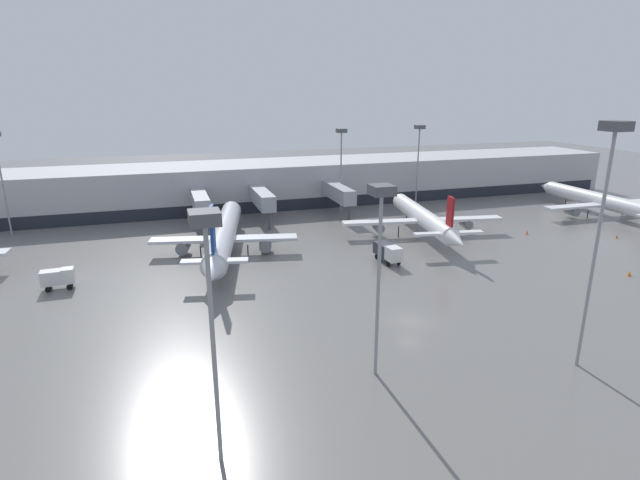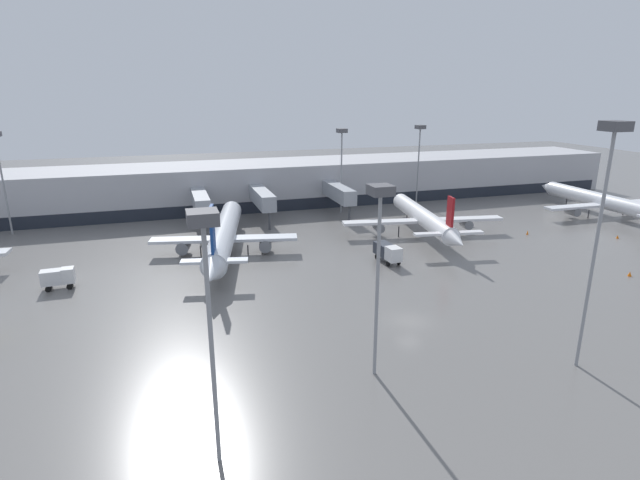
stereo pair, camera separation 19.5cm
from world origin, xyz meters
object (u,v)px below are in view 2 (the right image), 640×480
object	(u,v)px
parked_jet_3	(224,235)
apron_light_mast_3	(206,269)
apron_light_mast_0	(420,142)
apron_light_mast_2	(606,183)
service_truck_2	(58,277)
service_truck_0	(388,251)
parked_jet_0	(424,218)
traffic_cone_4	(215,254)
traffic_cone_1	(528,232)
parked_jet_2	(605,202)
traffic_cone_2	(618,237)
apron_light_mast_7	(342,146)
traffic_cone_0	(630,274)
apron_light_mast_4	(379,227)

from	to	relation	value
parked_jet_3	apron_light_mast_3	distance (m)	46.22
apron_light_mast_0	apron_light_mast_2	xyz separation A→B (m)	(-18.16, -64.54, 3.16)
service_truck_2	service_truck_0	bearing A→B (deg)	-6.64
parked_jet_0	apron_light_mast_2	distance (m)	44.97
service_truck_2	apron_light_mast_3	bearing A→B (deg)	-69.61
traffic_cone_4	apron_light_mast_0	xyz separation A→B (m)	(45.91, 23.27, 13.13)
service_truck_0	apron_light_mast_3	distance (m)	45.40
traffic_cone_1	traffic_cone_4	world-z (taller)	traffic_cone_1
parked_jet_2	traffic_cone_2	distance (m)	17.02
service_truck_0	service_truck_2	xyz separation A→B (m)	(-43.58, 3.03, -0.03)
traffic_cone_4	traffic_cone_1	bearing A→B (deg)	-4.64
parked_jet_3	apron_light_mast_7	size ratio (longest dim) A/B	2.33
traffic_cone_2	traffic_cone_1	bearing A→B (deg)	152.95
traffic_cone_0	apron_light_mast_4	xyz separation A→B (m)	(-42.18, -11.80, 13.03)
parked_jet_0	apron_light_mast_3	bearing A→B (deg)	147.79
service_truck_0	apron_light_mast_2	size ratio (longest dim) A/B	0.26
service_truck_2	traffic_cone_0	xyz separation A→B (m)	(72.03, -18.13, -1.24)
traffic_cone_4	apron_light_mast_0	size ratio (longest dim) A/B	0.04
parked_jet_2	traffic_cone_1	world-z (taller)	parked_jet_2
parked_jet_0	apron_light_mast_2	world-z (taller)	apron_light_mast_2
service_truck_0	apron_light_mast_4	xyz separation A→B (m)	(-13.73, -26.90, 11.75)
parked_jet_0	apron_light_mast_2	bearing A→B (deg)	179.26
service_truck_2	apron_light_mast_7	world-z (taller)	apron_light_mast_7
traffic_cone_2	apron_light_mast_3	size ratio (longest dim) A/B	0.03
traffic_cone_0	apron_light_mast_3	size ratio (longest dim) A/B	0.04
traffic_cone_1	traffic_cone_0	bearing A→B (deg)	-91.93
parked_jet_2	apron_light_mast_0	xyz separation A→B (m)	(-30.14, 20.97, 10.62)
service_truck_2	apron_light_mast_7	xyz separation A→B (m)	(47.56, 27.91, 11.80)
traffic_cone_0	traffic_cone_1	world-z (taller)	traffic_cone_1
apron_light_mast_2	apron_light_mast_7	distance (m)	62.17
parked_jet_2	traffic_cone_2	bearing A→B (deg)	142.28
parked_jet_2	parked_jet_3	xyz separation A→B (m)	(-74.49, -1.54, 0.11)
apron_light_mast_2	apron_light_mast_4	distance (m)	18.73
parked_jet_2	traffic_cone_0	xyz separation A→B (m)	(-24.06, -27.53, -2.53)
apron_light_mast_4	apron_light_mast_7	bearing A→B (deg)	72.98
parked_jet_2	service_truck_2	world-z (taller)	parked_jet_2
service_truck_0	traffic_cone_0	xyz separation A→B (m)	(28.46, -15.10, -1.28)
parked_jet_2	apron_light_mast_4	size ratio (longest dim) A/B	2.14
traffic_cone_1	apron_light_mast_2	distance (m)	47.49
apron_light_mast_2	apron_light_mast_4	world-z (taller)	apron_light_mast_2
parked_jet_0	traffic_cone_2	bearing A→B (deg)	-101.85
parked_jet_0	apron_light_mast_4	bearing A→B (deg)	155.51
service_truck_0	service_truck_2	distance (m)	43.68
apron_light_mast_2	apron_light_mast_3	size ratio (longest dim) A/B	1.25
traffic_cone_0	apron_light_mast_7	xyz separation A→B (m)	(-24.48, 46.04, 13.05)
apron_light_mast_0	apron_light_mast_7	xyz separation A→B (m)	(-18.40, -2.46, -0.11)
apron_light_mast_3	traffic_cone_2	bearing A→B (deg)	25.25
service_truck_0	traffic_cone_1	distance (m)	29.77
traffic_cone_0	apron_light_mast_7	size ratio (longest dim) A/B	0.04
traffic_cone_1	traffic_cone_4	xyz separation A→B (m)	(-52.70, 4.27, -0.04)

